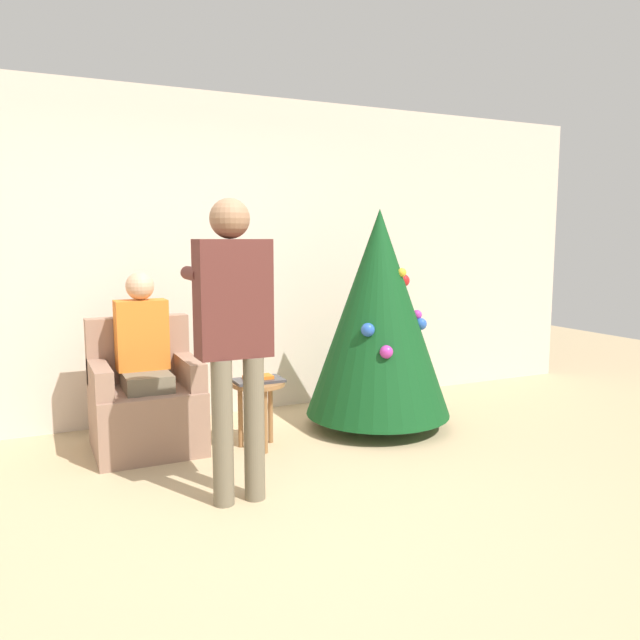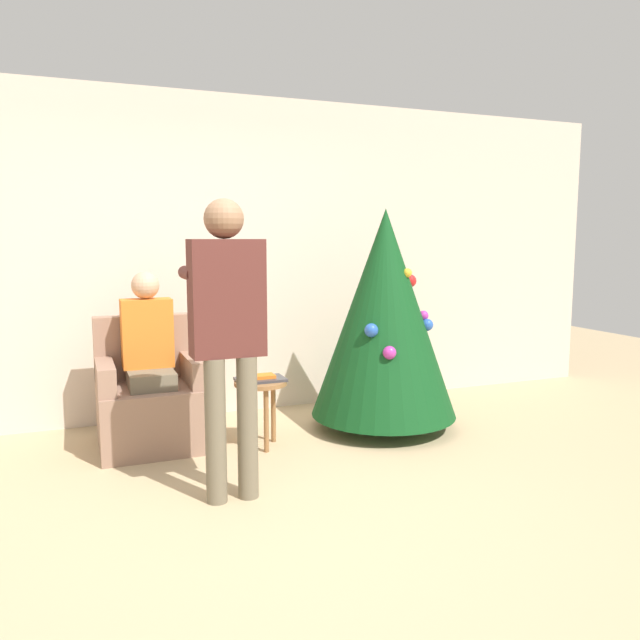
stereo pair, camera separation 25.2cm
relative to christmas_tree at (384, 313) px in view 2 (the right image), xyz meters
The scene contains 9 objects.
ground_plane 2.03m from the christmas_tree, 133.70° to the right, with size 14.00×14.00×0.00m, color tan.
wall_back 1.61m from the christmas_tree, 143.36° to the left, with size 8.00×0.06×2.70m.
christmas_tree is the anchor object (origin of this frame).
armchair 1.90m from the christmas_tree, behind, with size 0.74×0.71×0.93m.
person_seated 1.81m from the christmas_tree, behind, with size 0.36×0.46×1.27m.
person_standing 1.70m from the christmas_tree, 149.32° to the right, with size 0.43×0.57×1.73m.
side_stool 1.17m from the christmas_tree, behind, with size 0.38×0.38×0.49m.
laptop 1.13m from the christmas_tree, behind, with size 0.35×0.22×0.02m.
book 1.12m from the christmas_tree, behind, with size 0.20×0.12×0.02m.
Camera 2 is at (-1.02, -3.03, 1.51)m, focal length 35.00 mm.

